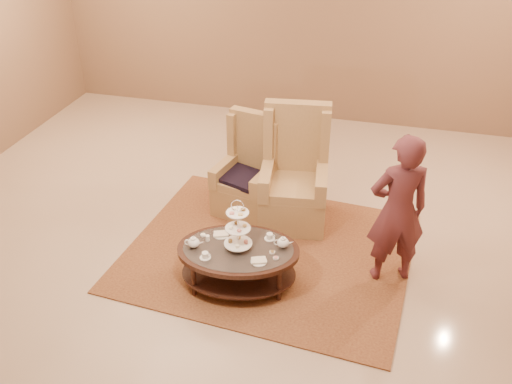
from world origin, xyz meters
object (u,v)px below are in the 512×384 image
(armchair_left, at_px, (249,179))
(person, at_px, (398,211))
(tea_table, at_px, (238,255))
(armchair_right, at_px, (294,183))

(armchair_left, distance_m, person, 1.98)
(tea_table, bearing_deg, armchair_right, 67.84)
(armchair_right, bearing_deg, person, -43.06)
(armchair_right, xyz_separation_m, person, (1.16, -0.83, 0.34))
(tea_table, relative_size, person, 0.82)
(tea_table, xyz_separation_m, person, (1.44, 0.50, 0.44))
(armchair_left, bearing_deg, armchair_right, 4.70)
(tea_table, relative_size, armchair_left, 1.12)
(tea_table, height_order, person, person)
(armchair_left, xyz_separation_m, person, (1.72, -0.90, 0.40))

